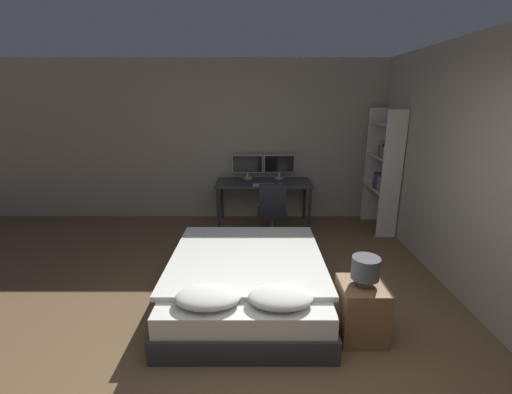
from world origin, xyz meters
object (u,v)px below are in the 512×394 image
at_px(desk, 263,187).
at_px(bedside_lamp, 365,268).
at_px(bed, 246,280).
at_px(monitor_right, 278,165).
at_px(nightstand, 360,310).
at_px(keyboard, 263,185).
at_px(bookshelf, 383,167).
at_px(monitor_left, 246,165).
at_px(computer_mouse, 280,184).
at_px(office_chair, 271,218).

bearing_deg(desk, bedside_lamp, -74.18).
height_order(bed, monitor_right, monitor_right).
relative_size(bed, bedside_lamp, 7.55).
bearing_deg(monitor_right, nightstand, -80.16).
distance_m(keyboard, bookshelf, 1.90).
distance_m(monitor_left, bookshelf, 2.20).
bearing_deg(desk, computer_mouse, -42.37).
bearing_deg(monitor_right, bed, -101.04).
bearing_deg(keyboard, bedside_lamp, -72.80).
xyz_separation_m(bedside_lamp, monitor_right, (-0.54, 3.11, 0.30)).
height_order(bed, bookshelf, bookshelf).
relative_size(nightstand, keyboard, 1.48).
bearing_deg(computer_mouse, bookshelf, -0.71).
bearing_deg(bed, bedside_lamp, -28.77).
relative_size(monitor_left, bookshelf, 0.27).
relative_size(office_chair, bookshelf, 0.48).
bearing_deg(desk, monitor_right, 42.09).
xyz_separation_m(bed, nightstand, (1.03, -0.57, 0.02)).
xyz_separation_m(nightstand, monitor_right, (-0.54, 3.11, 0.72)).
bearing_deg(bed, nightstand, -28.77).
bearing_deg(bedside_lamp, bookshelf, 67.78).
distance_m(keyboard, office_chair, 0.63).
distance_m(desk, monitor_left, 0.48).
bearing_deg(monitor_left, office_chair, -68.25).
xyz_separation_m(bed, computer_mouse, (0.49, 2.05, 0.52)).
bearing_deg(desk, bookshelf, -7.97).
height_order(desk, keyboard, keyboard).
xyz_separation_m(keyboard, office_chair, (0.11, -0.47, -0.39)).
height_order(keyboard, office_chair, office_chair).
xyz_separation_m(keyboard, bookshelf, (1.87, -0.02, 0.29)).
bearing_deg(nightstand, bed, 151.23).
height_order(bedside_lamp, keyboard, bedside_lamp).
relative_size(desk, monitor_left, 3.01).
bearing_deg(keyboard, bed, -96.22).
height_order(nightstand, keyboard, keyboard).
distance_m(bed, nightstand, 1.18).
bearing_deg(bedside_lamp, keyboard, 107.20).
bearing_deg(computer_mouse, keyboard, 180.00).
distance_m(bedside_lamp, computer_mouse, 2.68).
bearing_deg(office_chair, bedside_lamp, -71.95).
relative_size(desk, computer_mouse, 22.36).
height_order(desk, monitor_right, monitor_right).
distance_m(computer_mouse, bookshelf, 1.63).
bearing_deg(bookshelf, monitor_right, 162.41).
bearing_deg(bookshelf, nightstand, -112.22).
xyz_separation_m(bedside_lamp, monitor_left, (-1.08, 3.11, 0.30)).
distance_m(monitor_right, office_chair, 1.15).
xyz_separation_m(nightstand, keyboard, (-0.81, 2.62, 0.49)).
height_order(bedside_lamp, bookshelf, bookshelf).
distance_m(nightstand, monitor_right, 3.23).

